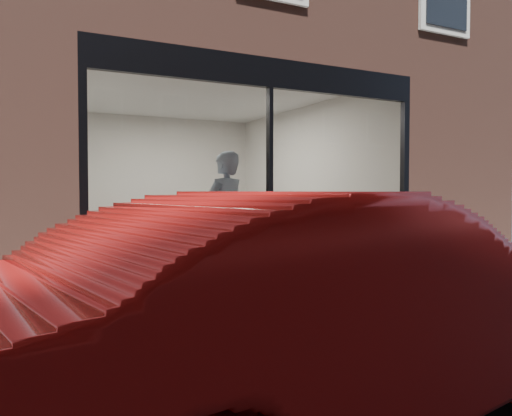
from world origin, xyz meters
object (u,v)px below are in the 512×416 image
cafe_table_left (198,232)px  cafe_chair_left (106,264)px  parked_car (330,308)px  person (225,219)px  cafe_chair_right (245,257)px  banquette (257,271)px  cafe_table_right (277,227)px

cafe_table_left → cafe_chair_left: bearing=158.5°
cafe_table_left → parked_car: parked_car is taller
person → cafe_chair_right: size_ratio=4.38×
banquette → cafe_chair_right: (0.48, 1.38, 0.01)m
cafe_table_right → cafe_table_left: bearing=-170.5°
cafe_chair_right → parked_car: size_ratio=0.11×
cafe_table_right → cafe_chair_right: bearing=172.3°
person → parked_car: 4.39m
banquette → parked_car: 4.33m
person → cafe_chair_left: bearing=-63.8°
cafe_table_right → cafe_chair_right: (-0.59, 0.08, -0.50)m
banquette → cafe_chair_left: (-1.86, 1.57, 0.01)m
cafe_table_right → cafe_chair_left: cafe_table_right is taller
person → parked_car: (-1.14, -4.23, -0.29)m
banquette → parked_car: bearing=-111.1°
person → cafe_chair_left: person is taller
cafe_chair_right → parked_car: (-2.03, -5.40, 0.46)m
cafe_chair_right → parked_car: parked_car is taller
cafe_table_left → cafe_table_right: size_ratio=1.13×
cafe_table_left → parked_car: size_ratio=0.15×
parked_car → cafe_table_left: bearing=-22.2°
cafe_table_right → cafe_chair_left: (-2.93, 0.27, -0.50)m
person → cafe_chair_right: 1.64m
cafe_table_left → cafe_table_right: cafe_table_left is taller
person → cafe_chair_right: bearing=-148.1°
parked_car → cafe_chair_right: bearing=-31.1°
cafe_table_left → parked_car: (-1.04, -5.05, -0.04)m
cafe_table_left → banquette: bearing=-63.7°
cafe_table_left → cafe_chair_left: size_ratio=1.51×
banquette → cafe_chair_right: banquette is taller
cafe_table_right → cafe_chair_right: cafe_table_right is taller
cafe_table_left → cafe_chair_left: 1.53m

